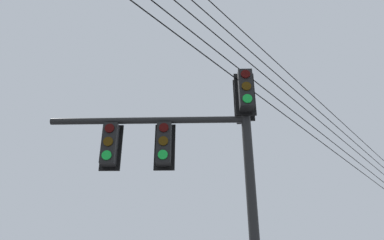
# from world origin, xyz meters

# --- Properties ---
(signal_mast_assembly) EXTENTS (4.27, 2.07, 6.42)m
(signal_mast_assembly) POSITION_xyz_m (0.51, 0.44, 4.57)
(signal_mast_assembly) COLOR black
(signal_mast_assembly) RESTS_ON ground
(overhead_wire_span) EXTENTS (7.12, 21.47, 2.14)m
(overhead_wire_span) POSITION_xyz_m (-0.64, -0.85, 6.99)
(overhead_wire_span) COLOR black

